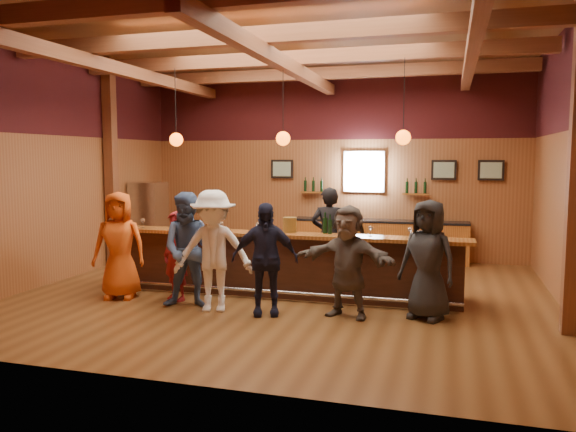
{
  "coord_description": "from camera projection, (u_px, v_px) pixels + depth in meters",
  "views": [
    {
      "loc": [
        2.73,
        -9.18,
        2.39
      ],
      "look_at": [
        0.0,
        0.3,
        1.35
      ],
      "focal_mm": 35.0,
      "sensor_mm": 36.0,
      "label": 1
    }
  ],
  "objects": [
    {
      "name": "ice_bucket",
      "position": [
        290.0,
        225.0,
        9.55
      ],
      "size": [
        0.24,
        0.24,
        0.26
      ],
      "primitive_type": "cylinder",
      "color": "brown",
      "rests_on": "bar_counter"
    },
    {
      "name": "room",
      "position": [
        284.0,
        108.0,
        9.49
      ],
      "size": [
        9.04,
        9.0,
        4.52
      ],
      "color": "brown",
      "rests_on": "ground"
    },
    {
      "name": "wine_shelves",
      "position": [
        363.0,
        190.0,
        13.09
      ],
      "size": [
        3.0,
        0.18,
        0.3
      ],
      "color": "brown",
      "rests_on": "room"
    },
    {
      "name": "framed_pictures",
      "position": [
        402.0,
        170.0,
        12.86
      ],
      "size": [
        5.35,
        0.05,
        0.45
      ],
      "color": "black",
      "rests_on": "room"
    },
    {
      "name": "pendant_lights",
      "position": [
        283.0,
        138.0,
        9.49
      ],
      "size": [
        4.24,
        0.24,
        1.37
      ],
      "color": "black",
      "rests_on": "room"
    },
    {
      "name": "customer_white",
      "position": [
        213.0,
        251.0,
        8.66
      ],
      "size": [
        1.36,
        0.99,
        1.89
      ],
      "primitive_type": "imported",
      "rotation": [
        0.0,
        0.0,
        0.25
      ],
      "color": "white",
      "rests_on": "ground"
    },
    {
      "name": "glass_c",
      "position": [
        195.0,
        223.0,
        9.91
      ],
      "size": [
        0.08,
        0.08,
        0.17
      ],
      "color": "silver",
      "rests_on": "bar_counter"
    },
    {
      "name": "stainless_fridge",
      "position": [
        149.0,
        220.0,
        13.3
      ],
      "size": [
        0.7,
        0.7,
        1.8
      ],
      "primitive_type": "cube",
      "color": "silver",
      "rests_on": "ground"
    },
    {
      "name": "bottle_b",
      "position": [
        325.0,
        225.0,
        9.42
      ],
      "size": [
        0.08,
        0.08,
        0.36
      ],
      "color": "black",
      "rests_on": "bar_counter"
    },
    {
      "name": "customer_orange",
      "position": [
        119.0,
        245.0,
        9.47
      ],
      "size": [
        1.0,
        0.79,
        1.81
      ],
      "primitive_type": "imported",
      "rotation": [
        0.0,
        0.0,
        0.26
      ],
      "color": "#D85214",
      "rests_on": "ground"
    },
    {
      "name": "glass_a",
      "position": [
        143.0,
        221.0,
        10.16
      ],
      "size": [
        0.08,
        0.08,
        0.17
      ],
      "color": "silver",
      "rests_on": "bar_counter"
    },
    {
      "name": "customer_brown",
      "position": [
        348.0,
        261.0,
        8.34
      ],
      "size": [
        1.63,
        0.81,
        1.68
      ],
      "primitive_type": "imported",
      "rotation": [
        0.0,
        0.0,
        -0.21
      ],
      "color": "#574D45",
      "rests_on": "ground"
    },
    {
      "name": "bar_counter",
      "position": [
        287.0,
        264.0,
        9.86
      ],
      "size": [
        6.3,
        1.07,
        1.11
      ],
      "color": "black",
      "rests_on": "ground"
    },
    {
      "name": "bottle_a",
      "position": [
        330.0,
        226.0,
        9.37
      ],
      "size": [
        0.07,
        0.07,
        0.33
      ],
      "color": "black",
      "rests_on": "bar_counter"
    },
    {
      "name": "customer_denim",
      "position": [
        190.0,
        250.0,
        8.9
      ],
      "size": [
        1.04,
        0.9,
        1.84
      ],
      "primitive_type": "imported",
      "rotation": [
        0.0,
        0.0,
        0.26
      ],
      "color": "#465F8D",
      "rests_on": "ground"
    },
    {
      "name": "glass_h",
      "position": [
        410.0,
        231.0,
        8.82
      ],
      "size": [
        0.08,
        0.08,
        0.18
      ],
      "color": "silver",
      "rests_on": "bar_counter"
    },
    {
      "name": "glass_g",
      "position": [
        370.0,
        229.0,
        9.09
      ],
      "size": [
        0.07,
        0.07,
        0.17
      ],
      "color": "silver",
      "rests_on": "bar_counter"
    },
    {
      "name": "glass_b",
      "position": [
        181.0,
        223.0,
        9.89
      ],
      "size": [
        0.08,
        0.08,
        0.18
      ],
      "color": "silver",
      "rests_on": "bar_counter"
    },
    {
      "name": "glass_d",
      "position": [
        221.0,
        224.0,
        9.73
      ],
      "size": [
        0.07,
        0.07,
        0.16
      ],
      "color": "silver",
      "rests_on": "bar_counter"
    },
    {
      "name": "window",
      "position": [
        364.0,
        172.0,
        13.11
      ],
      "size": [
        0.95,
        0.09,
        0.95
      ],
      "color": "silver",
      "rests_on": "room"
    },
    {
      "name": "back_bar_cabinet",
      "position": [
        379.0,
        240.0,
        12.95
      ],
      "size": [
        4.0,
        0.52,
        0.95
      ],
      "color": "brown",
      "rests_on": "ground"
    },
    {
      "name": "customer_navy",
      "position": [
        265.0,
        259.0,
        8.47
      ],
      "size": [
        1.08,
        0.7,
        1.71
      ],
      "primitive_type": "imported",
      "rotation": [
        0.0,
        0.0,
        0.3
      ],
      "color": "#181B31",
      "rests_on": "ground"
    },
    {
      "name": "customer_dark",
      "position": [
        428.0,
        260.0,
        8.25
      ],
      "size": [
        1.02,
        0.86,
        1.77
      ],
      "primitive_type": "imported",
      "rotation": [
        0.0,
        0.0,
        -0.41
      ],
      "color": "black",
      "rests_on": "ground"
    },
    {
      "name": "glass_e",
      "position": [
        258.0,
        225.0,
        9.52
      ],
      "size": [
        0.08,
        0.08,
        0.18
      ],
      "color": "silver",
      "rests_on": "bar_counter"
    },
    {
      "name": "customer_redvest",
      "position": [
        176.0,
        256.0,
        9.34
      ],
      "size": [
        0.64,
        0.55,
        1.5
      ],
      "primitive_type": "imported",
      "rotation": [
        0.0,
        0.0,
        -0.42
      ],
      "color": "maroon",
      "rests_on": "ground"
    },
    {
      "name": "bartender",
      "position": [
        329.0,
        236.0,
        10.48
      ],
      "size": [
        0.72,
        0.53,
        1.84
      ],
      "primitive_type": "imported",
      "rotation": [
        0.0,
        0.0,
        3.28
      ],
      "color": "black",
      "rests_on": "ground"
    },
    {
      "name": "glass_f",
      "position": [
        341.0,
        228.0,
        9.19
      ],
      "size": [
        0.08,
        0.08,
        0.17
      ],
      "color": "silver",
      "rests_on": "bar_counter"
    }
  ]
}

